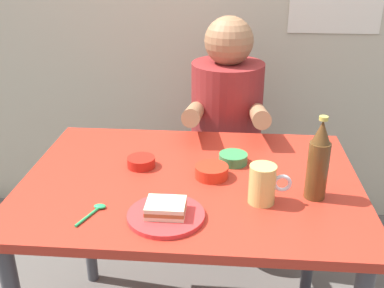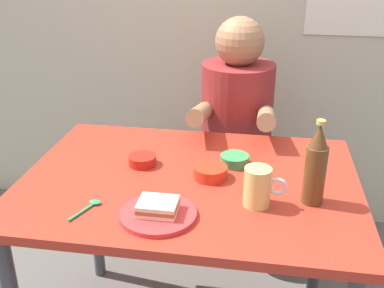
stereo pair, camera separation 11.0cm
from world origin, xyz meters
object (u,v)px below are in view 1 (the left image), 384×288
dining_table (191,202)px  sandwich (166,208)px  beer_bottle (318,162)px  person_seated (227,108)px  plate_orange (166,215)px  dip_bowl_green (233,158)px  stool (224,188)px  beer_mug (263,184)px

dining_table → sandwich: (-0.05, -0.24, 0.13)m
dining_table → beer_bottle: size_ratio=4.20×
sandwich → person_seated: bearing=79.6°
plate_orange → dip_bowl_green: size_ratio=2.20×
dip_bowl_green → stool: bearing=93.4°
person_seated → beer_bottle: (0.28, -0.71, 0.09)m
person_seated → beer_bottle: size_ratio=2.75×
sandwich → beer_mug: 0.30m
sandwich → beer_bottle: size_ratio=0.42×
person_seated → stool: bearing=90.0°
plate_orange → dip_bowl_green: 0.41m
stool → beer_bottle: bearing=-69.0°
beer_bottle → person_seated: bearing=111.3°
dining_table → stool: 0.71m
dining_table → plate_orange: size_ratio=5.00×
person_seated → dip_bowl_green: 0.50m
beer_mug → dining_table: bearing=149.6°
stool → dip_bowl_green: bearing=-86.6°
plate_orange → beer_bottle: (0.43, 0.15, 0.11)m
sandwich → beer_mug: size_ratio=0.87×
stool → dip_bowl_green: dip_bowl_green is taller
sandwich → dip_bowl_green: (0.19, 0.36, -0.01)m
dining_table → beer_mug: (0.23, -0.13, 0.15)m
person_seated → sandwich: size_ratio=6.54×
plate_orange → sandwich: sandwich is taller
sandwich → dip_bowl_green: sandwich is taller
beer_mug → plate_orange: bearing=-158.4°
dining_table → dip_bowl_green: size_ratio=11.00×
person_seated → beer_mug: 0.76m
sandwich → dip_bowl_green: size_ratio=1.10×
stool → dip_bowl_green: 0.65m
person_seated → dip_bowl_green: (0.03, -0.50, -0.01)m
dining_table → stool: size_ratio=2.44×
beer_mug → dip_bowl_green: 0.27m
person_seated → sandwich: (-0.16, -0.86, 0.01)m
person_seated → plate_orange: person_seated is taller
dining_table → beer_bottle: (0.39, -0.09, 0.21)m
person_seated → sandwich: person_seated is taller
person_seated → beer_mug: bearing=-81.2°
dining_table → sandwich: size_ratio=10.00×
stool → sandwich: (-0.16, -0.87, 0.42)m
beer_mug → beer_bottle: beer_bottle is taller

